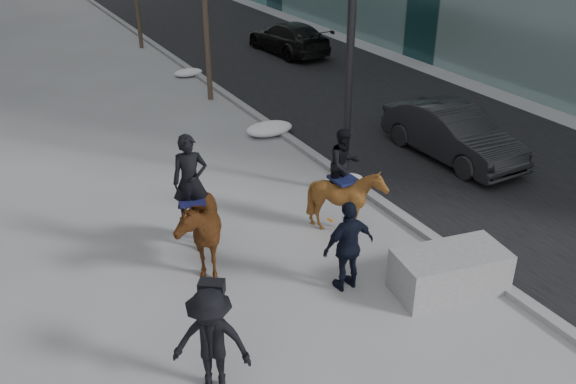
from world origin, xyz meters
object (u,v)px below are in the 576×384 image
car_near (452,133)px  mounted_left (195,220)px  mounted_right (346,192)px  planter (450,271)px

car_near → mounted_left: (-7.85, -1.64, 0.28)m
car_near → mounted_right: size_ratio=1.89×
car_near → mounted_left: bearing=-169.5°
car_near → mounted_right: (-4.63, -1.91, 0.20)m
planter → mounted_left: (-3.70, 2.98, 0.58)m
planter → mounted_left: bearing=141.1°
planter → mounted_right: 2.80m
planter → car_near: 6.22m
planter → car_near: bearing=48.0°
mounted_left → mounted_right: 3.23m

